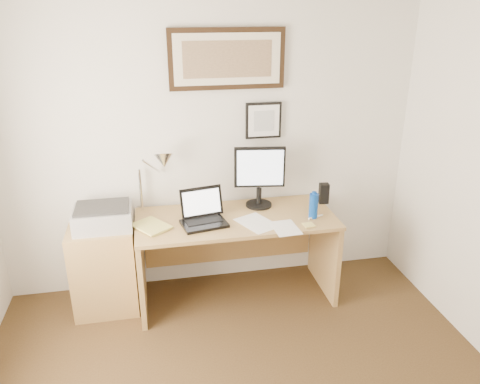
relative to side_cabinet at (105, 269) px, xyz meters
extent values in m
cube|color=white|center=(0.92, 0.32, 0.89)|extent=(3.50, 0.02, 2.50)
cube|color=#A07943|center=(0.00, 0.00, 0.00)|extent=(0.50, 0.40, 0.73)
cylinder|color=#0C3F9F|center=(1.68, -0.18, 0.49)|extent=(0.07, 0.07, 0.20)
cylinder|color=#0C3F9F|center=(1.68, -0.18, 0.60)|extent=(0.04, 0.04, 0.02)
cube|color=black|center=(1.87, 0.09, 0.47)|extent=(0.08, 0.08, 0.18)
cube|color=white|center=(1.21, -0.19, 0.39)|extent=(0.35, 0.40, 0.00)
cube|color=white|center=(1.41, -0.32, 0.39)|extent=(0.20, 0.28, 0.00)
cube|color=#E5D16C|center=(1.59, -0.31, 0.39)|extent=(0.09, 0.09, 0.01)
cylinder|color=white|center=(1.70, -0.19, 0.39)|extent=(0.14, 0.06, 0.02)
imported|color=#D7CD65|center=(0.31, -0.17, 0.40)|extent=(0.34, 0.35, 0.02)
cube|color=#A07943|center=(1.07, -0.05, 0.37)|extent=(1.60, 0.70, 0.03)
cube|color=#A07943|center=(0.29, -0.05, -0.01)|extent=(0.04, 0.65, 0.72)
cube|color=#A07943|center=(1.85, -0.05, -0.01)|extent=(0.04, 0.65, 0.72)
cube|color=#A07943|center=(1.07, 0.28, 0.09)|extent=(1.50, 0.03, 0.55)
cube|color=black|center=(0.80, -0.14, 0.40)|extent=(0.38, 0.30, 0.02)
cube|color=black|center=(0.80, -0.11, 0.41)|extent=(0.30, 0.18, 0.00)
cube|color=black|center=(0.80, -0.01, 0.52)|extent=(0.35, 0.14, 0.23)
cube|color=white|center=(0.80, -0.02, 0.53)|extent=(0.30, 0.11, 0.18)
cylinder|color=black|center=(1.30, 0.14, 0.40)|extent=(0.22, 0.22, 0.02)
cylinder|color=black|center=(1.30, 0.14, 0.48)|extent=(0.04, 0.04, 0.14)
cube|color=black|center=(1.30, 0.13, 0.74)|extent=(0.42, 0.10, 0.34)
cube|color=white|center=(1.30, 0.11, 0.74)|extent=(0.38, 0.06, 0.30)
cube|color=#A0A0A3|center=(0.03, 0.01, 0.44)|extent=(0.44, 0.34, 0.16)
cube|color=#2E2E2E|center=(0.03, 0.01, 0.54)|extent=(0.40, 0.30, 0.02)
cylinder|color=white|center=(0.33, 0.24, 0.56)|extent=(0.02, 0.02, 0.36)
cylinder|color=white|center=(0.43, 0.18, 0.78)|extent=(0.15, 0.23, 0.19)
cone|color=white|center=(0.53, 0.12, 0.84)|extent=(0.16, 0.18, 0.15)
cube|color=black|center=(1.07, 0.30, 1.58)|extent=(0.92, 0.03, 0.47)
cube|color=beige|center=(1.07, 0.28, 1.58)|extent=(0.84, 0.01, 0.39)
cube|color=brown|center=(1.07, 0.27, 1.58)|extent=(0.70, 0.00, 0.28)
cube|color=black|center=(1.37, 0.30, 1.08)|extent=(0.30, 0.02, 0.30)
cube|color=white|center=(1.37, 0.28, 1.08)|extent=(0.26, 0.00, 0.26)
cube|color=#AEB3B8|center=(1.37, 0.28, 1.08)|extent=(0.17, 0.00, 0.17)
camera|label=1|loc=(0.44, -3.41, 1.99)|focal=35.00mm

